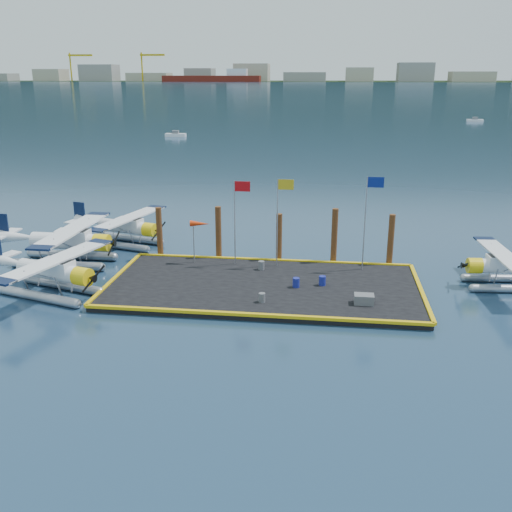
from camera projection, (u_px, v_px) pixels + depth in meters
The scene contains 22 objects.
ground at pixel (264, 290), 37.20m from camera, with size 4000.00×4000.00×0.00m, color #1A334E.
dock at pixel (264, 287), 37.14m from camera, with size 20.00×10.00×0.40m, color black.
dock_bumpers at pixel (264, 283), 37.05m from camera, with size 20.25×10.25×0.18m, color gold, non-canonical shape.
far_backdrop at pixel (415, 74), 1645.14m from camera, with size 3050.00×2050.00×810.00m.
seaplane_a at pixel (53, 274), 35.78m from camera, with size 8.75×9.39×3.35m.
seaplane_b at pixel (68, 244), 41.64m from camera, with size 9.32×10.26×3.66m.
seaplane_c at pixel (126, 229), 46.26m from camera, with size 8.46×9.11×3.24m.
seaplane_d at pixel (507, 268), 37.23m from camera, with size 7.71×8.50×3.01m.
drum_1 at pixel (296, 283), 36.44m from camera, with size 0.44×0.44×0.62m, color navy.
drum_2 at pixel (322, 281), 36.77m from camera, with size 0.44×0.44×0.62m, color navy.
drum_3 at pixel (262, 298), 34.08m from camera, with size 0.40×0.40×0.56m, color #57585C.
drum_5 at pixel (261, 265), 39.71m from camera, with size 0.43×0.43×0.61m, color #57585C.
crate at pixel (364, 299), 33.82m from camera, with size 1.16×0.78×0.58m, color #57585C.
flagpole_red at pixel (238, 210), 39.72m from camera, with size 1.14×0.08×6.00m.
flagpole_yellow at pixel (280, 209), 39.32m from camera, with size 1.14×0.08×6.20m.
flagpole_blue at pixel (369, 209), 38.54m from camera, with size 1.14×0.08×6.50m.
windsock at pixel (200, 225), 40.41m from camera, with size 1.40×0.44×3.12m.
piling_0 at pixel (160, 234), 42.72m from camera, with size 0.44×0.44×4.00m, color #452A13.
piling_1 at pixel (218, 234), 42.14m from camera, with size 0.44×0.44×4.20m, color #452A13.
piling_2 at pixel (279, 239), 41.66m from camera, with size 0.44×0.44×3.80m, color #452A13.
piling_3 at pixel (334, 238), 41.09m from camera, with size 0.44×0.44×4.30m, color #452A13.
piling_4 at pixel (391, 242), 40.65m from camera, with size 0.44×0.44×4.00m, color #452A13.
Camera 1 is at (3.94, -34.51, 13.52)m, focal length 40.00 mm.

